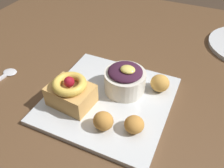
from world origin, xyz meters
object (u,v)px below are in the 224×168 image
at_px(fritter_middle, 103,121).
at_px(fritter_back, 160,83).
at_px(spoon, 2,77).
at_px(fritter_front, 134,124).
at_px(cake_slice, 71,92).
at_px(front_plate, 109,100).
at_px(berry_ramekin, 125,79).

xyz_separation_m(fritter_middle, fritter_back, (0.07, 0.16, 0.00)).
distance_m(fritter_middle, spoon, 0.33).
distance_m(fritter_front, fritter_middle, 0.06).
distance_m(cake_slice, spoon, 0.23).
distance_m(fritter_front, fritter_back, 0.14).
bearing_deg(front_plate, cake_slice, -145.27).
bearing_deg(front_plate, spoon, -172.56).
xyz_separation_m(cake_slice, berry_ramekin, (0.09, 0.09, 0.00)).
bearing_deg(front_plate, fritter_front, -36.13).
relative_size(berry_ramekin, fritter_middle, 2.32).
relative_size(fritter_back, spoon, 0.36).
xyz_separation_m(berry_ramekin, spoon, (-0.32, -0.08, -0.04)).
height_order(front_plate, fritter_middle, fritter_middle).
height_order(front_plate, cake_slice, cake_slice).
height_order(fritter_front, spoon, fritter_front).
height_order(berry_ramekin, spoon, berry_ramekin).
bearing_deg(fritter_front, spoon, 176.30).
height_order(cake_slice, spoon, cake_slice).
distance_m(front_plate, fritter_front, 0.11).
bearing_deg(fritter_middle, fritter_front, 18.36).
relative_size(front_plate, fritter_middle, 6.65).
bearing_deg(fritter_back, spoon, -163.73).
height_order(front_plate, fritter_back, fritter_back).
xyz_separation_m(fritter_middle, spoon, (-0.33, 0.05, -0.03)).
distance_m(berry_ramekin, fritter_front, 0.13).
bearing_deg(fritter_back, front_plate, -142.48).
bearing_deg(fritter_front, cake_slice, 174.53).
bearing_deg(berry_ramekin, fritter_middle, -88.14).
relative_size(front_plate, berry_ramekin, 2.87).
bearing_deg(cake_slice, fritter_back, 36.40).
distance_m(front_plate, spoon, 0.30).
xyz_separation_m(front_plate, spoon, (-0.30, -0.04, -0.00)).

